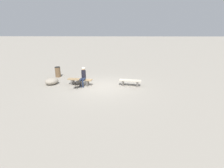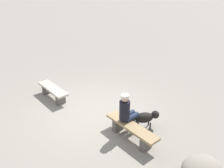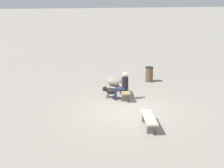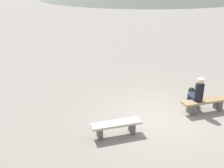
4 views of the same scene
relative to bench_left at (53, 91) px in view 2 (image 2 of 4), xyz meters
name	(u,v)px [view 2 (image 2 of 4)]	position (x,y,z in m)	size (l,w,h in m)	color
ground	(97,114)	(1.89, 0.29, -0.34)	(210.00, 210.00, 0.06)	gray
bench_left	(53,91)	(0.00, 0.00, 0.00)	(1.59, 0.66, 0.44)	#605B56
bench_right	(132,130)	(3.57, -0.05, 0.00)	(1.81, 0.68, 0.46)	#605B56
seated_person	(127,111)	(3.28, 0.10, 0.44)	(0.39, 0.67, 1.31)	black
dog	(146,117)	(3.59, 0.66, 0.06)	(0.64, 0.71, 0.55)	black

